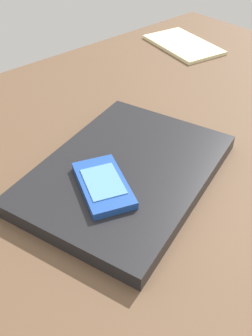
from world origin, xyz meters
The scene contains 4 objects.
desk_surface centered at (0.00, 0.00, 1.50)cm, with size 120.00×80.00×3.00cm, color brown.
laptop_closed centered at (7.74, 5.47, 4.17)cm, with size 31.39×22.70×2.34cm, color black.
cell_phone_on_laptop centered at (13.17, 6.92, 5.94)cm, with size 9.56×12.33×1.25cm.
notepad centered at (-37.11, -23.35, 3.40)cm, with size 11.84×19.85×0.80cm, color #F2EDB2.
Camera 1 is at (35.95, 37.53, 40.56)cm, focal length 40.20 mm.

